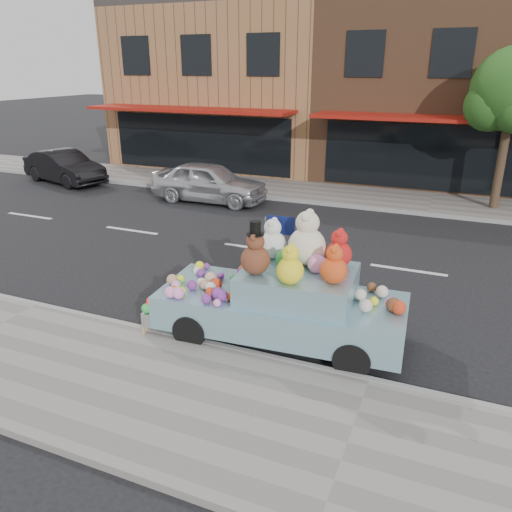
% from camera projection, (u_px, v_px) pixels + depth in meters
% --- Properties ---
extents(ground, '(120.00, 120.00, 0.00)m').
position_uv_depth(ground, '(408.00, 270.00, 12.00)').
color(ground, black).
rests_on(ground, ground).
extents(near_sidewalk, '(60.00, 3.00, 0.12)m').
position_uv_depth(near_sidewalk, '(347.00, 446.00, 6.37)').
color(near_sidewalk, gray).
rests_on(near_sidewalk, ground).
extents(far_sidewalk, '(60.00, 3.00, 0.12)m').
position_uv_depth(far_sidewalk, '(431.00, 203.00, 17.58)').
color(far_sidewalk, gray).
rests_on(far_sidewalk, ground).
extents(near_kerb, '(60.00, 0.12, 0.13)m').
position_uv_depth(near_kerb, '(369.00, 382.00, 7.66)').
color(near_kerb, gray).
rests_on(near_kerb, ground).
extents(far_kerb, '(60.00, 0.12, 0.13)m').
position_uv_depth(far_kerb, '(427.00, 214.00, 16.28)').
color(far_kerb, gray).
rests_on(far_kerb, ground).
extents(storefront_left, '(10.00, 9.80, 7.30)m').
position_uv_depth(storefront_left, '(237.00, 86.00, 24.61)').
color(storefront_left, '#91603D').
rests_on(storefront_left, ground).
extents(storefront_mid, '(10.00, 9.80, 7.30)m').
position_uv_depth(storefront_mid, '(452.00, 90.00, 21.01)').
color(storefront_mid, brown).
rests_on(storefront_mid, ground).
extents(car_silver, '(4.18, 1.69, 1.42)m').
position_uv_depth(car_silver, '(209.00, 182.00, 17.80)').
color(car_silver, silver).
rests_on(car_silver, ground).
extents(car_dark, '(4.30, 2.45, 1.34)m').
position_uv_depth(car_dark, '(64.00, 167.00, 20.69)').
color(car_dark, black).
rests_on(car_dark, ground).
extents(art_car, '(4.59, 2.04, 2.32)m').
position_uv_depth(art_car, '(283.00, 296.00, 8.73)').
color(art_car, black).
rests_on(art_car, ground).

